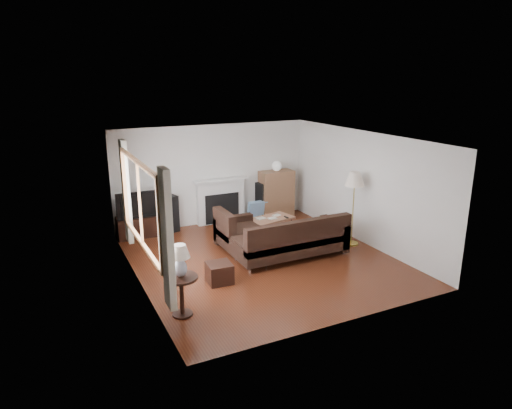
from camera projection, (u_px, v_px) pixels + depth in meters
name	position (u px, v px, depth m)	size (l,w,h in m)	color
room	(263.00, 201.00, 9.04)	(5.10, 5.60, 2.54)	#542312
window	(140.00, 204.00, 7.75)	(0.12, 2.74, 1.54)	brown
curtain_near	(167.00, 240.00, 6.50)	(0.10, 0.35, 2.10)	beige
curtain_far	(126.00, 192.00, 9.13)	(0.10, 0.35, 2.10)	beige
fireplace	(221.00, 201.00, 11.57)	(1.40, 0.26, 1.15)	white
tv_stand	(139.00, 227.00, 10.64)	(0.98, 0.44, 0.49)	black
television	(139.00, 203.00, 10.51)	(1.08, 0.14, 0.62)	black
speaker_left	(172.00, 213.00, 10.97)	(0.25, 0.29, 0.88)	black
speaker_right	(263.00, 200.00, 12.00)	(0.26, 0.31, 0.94)	black
bookshelf	(276.00, 194.00, 12.09)	(0.89, 0.42, 1.23)	#8B5E40
globe_lamp	(277.00, 166.00, 11.89)	(0.25, 0.25, 0.25)	white
sectional_sofa	(291.00, 238.00, 9.41)	(2.58, 1.89, 0.83)	black
coffee_table	(271.00, 226.00, 10.80)	(1.06, 0.58, 0.41)	#9C674A
footstool	(219.00, 273.00, 8.32)	(0.44, 0.44, 0.37)	black
floor_lamp	(353.00, 209.00, 10.01)	(0.43, 0.43, 1.65)	gold
side_table	(182.00, 296.00, 7.14)	(0.53, 0.53, 0.66)	black
table_lamp	(180.00, 261.00, 6.98)	(0.32, 0.32, 0.52)	silver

